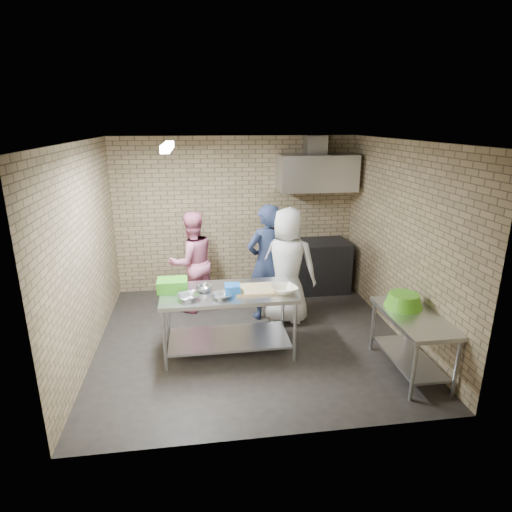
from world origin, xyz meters
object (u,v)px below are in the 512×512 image
Objects in this scene: green_crate at (172,285)px; woman_white at (287,266)px; prep_table at (229,321)px; stove at (314,266)px; side_counter at (411,343)px; bottle_green at (338,176)px; blue_tub at (232,289)px; green_basin at (403,300)px; bottle_red at (316,175)px; woman_pink at (192,262)px; man_navy at (266,262)px.

woman_white is (1.65, 0.68, -0.05)m from green_crate.
stove is at bearing 49.13° from prep_table.
bottle_green is at bearing 90.00° from side_counter.
woman_white is (0.90, 0.90, -0.04)m from blue_tub.
side_counter is (2.14, -0.80, -0.05)m from prep_table.
green_basin is 2.56× the size of bottle_red.
stove is at bearing -101.77° from bottle_red.
man_navy is at bearing 136.13° from woman_pink.
woman_pink is at bearing 142.89° from green_basin.
green_basin is (2.07, -0.45, -0.08)m from blue_tub.
woman_pink is at bearing -41.89° from man_navy.
man_navy reaches higher than woman_white.
bottle_green reaches higher than man_navy.
prep_table is 1.42× the size of stove.
green_basin reaches higher than side_counter.
blue_tub is 1.58m from woman_pink.
bottle_red is at bearing 40.33° from green_crate.
green_basin is 2.11m from man_navy.
prep_table is 2.22m from green_basin.
prep_table is 11.39× the size of bottle_green.
side_counter is 2.61× the size of green_basin.
green_crate is (-2.84, 0.92, 0.56)m from side_counter.
bottle_green is at bearing -161.74° from man_navy.
man_navy is 1.10× the size of woman_pink.
woman_pink reaches higher than side_counter.
prep_table is at bearing -128.42° from bottle_red.
woman_white reaches higher than side_counter.
man_navy is (-1.07, -1.22, -1.14)m from bottle_red.
woman_white is (-1.19, 1.60, 0.50)m from side_counter.
man_navy is at bearing -136.37° from stove.
side_counter is 3.03m from green_crate.
prep_table is at bearing -130.87° from stove.
green_crate is at bearing 170.27° from prep_table.
bottle_green is at bearing 89.58° from green_basin.
green_basin is (2.82, -0.67, -0.10)m from green_crate.
stove is 1.43m from woman_white.
man_navy is at bearing 32.03° from green_crate.
woman_white reaches higher than blue_tub.
stove is 1.60m from bottle_red.
side_counter is 3.41m from bottle_green.
bottle_green reaches higher than woman_white.
prep_table is at bearing -134.31° from bottle_green.
man_navy is 1.20m from woman_pink.
bottle_green is at bearing -109.54° from woman_white.
woman_white is at bearing 127.45° from man_navy.
green_crate is (-2.39, -1.83, 0.48)m from stove.
green_crate is at bearing -143.90° from bottle_green.
stove is 0.68× the size of woman_white.
woman_pink is at bearing -165.49° from stove.
blue_tub is (-2.09, 0.70, 0.54)m from side_counter.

